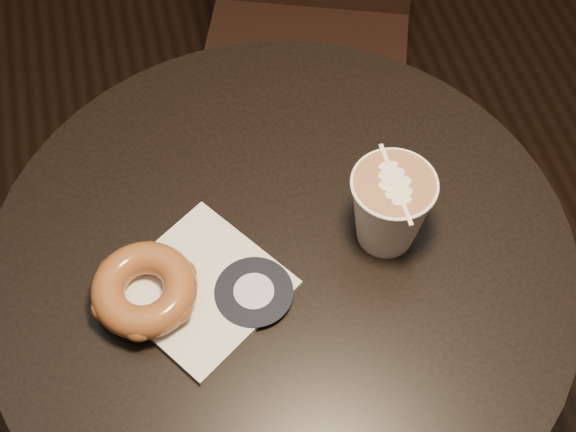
% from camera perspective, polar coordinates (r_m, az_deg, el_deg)
% --- Properties ---
extents(cafe_table, '(0.70, 0.70, 0.75)m').
position_cam_1_polar(cafe_table, '(1.12, -0.39, -7.91)').
color(cafe_table, black).
rests_on(cafe_table, ground).
extents(pastry_bag, '(0.23, 0.23, 0.01)m').
position_cam_1_polar(pastry_bag, '(0.92, -6.19, -5.09)').
color(pastry_bag, silver).
rests_on(pastry_bag, cafe_table).
extents(doughnut, '(0.12, 0.12, 0.04)m').
position_cam_1_polar(doughnut, '(0.90, -10.18, -5.17)').
color(doughnut, brown).
rests_on(doughnut, pastry_bag).
extents(latte_cup, '(0.10, 0.10, 0.11)m').
position_cam_1_polar(latte_cup, '(0.92, 7.23, 0.46)').
color(latte_cup, white).
rests_on(latte_cup, cafe_table).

